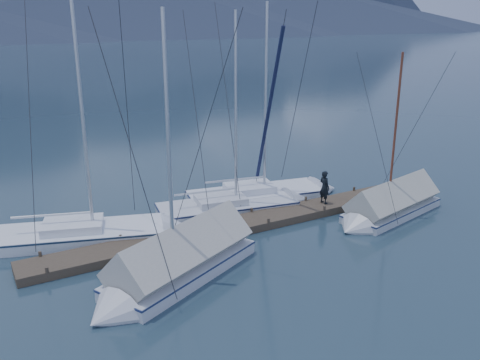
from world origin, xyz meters
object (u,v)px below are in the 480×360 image
object	(u,v)px
sailboat_open_mid	(246,206)
sailboat_covered_near	(386,208)
sailboat_open_right	(274,194)
sailboat_covered_far	(171,269)
person	(324,187)
sailboat_open_left	(108,234)

from	to	relation	value
sailboat_open_mid	sailboat_covered_near	size ratio (longest dim) A/B	1.22
sailboat_open_right	sailboat_covered_near	xyz separation A→B (m)	(3.01, -4.67, 0.22)
sailboat_covered_far	sailboat_open_mid	bearing A→B (deg)	39.38
person	sailboat_open_mid	bearing A→B (deg)	53.39
sailboat_covered_far	person	size ratio (longest dim) A/B	6.27
sailboat_open_mid	sailboat_covered_far	bearing A→B (deg)	-140.62
sailboat_open_left	sailboat_open_right	distance (m)	8.69
sailboat_covered_near	sailboat_covered_far	bearing A→B (deg)	-175.99
sailboat_open_left	sailboat_open_mid	bearing A→B (deg)	-0.06
sailboat_open_mid	sailboat_open_right	bearing A→B (deg)	20.07
sailboat_covered_far	person	distance (m)	9.30
sailboat_open_right	sailboat_covered_far	distance (m)	9.47
sailboat_open_left	sailboat_open_right	xyz separation A→B (m)	(8.66, 0.74, -0.00)
person	sailboat_covered_far	bearing A→B (deg)	101.53
sailboat_covered_near	person	xyz separation A→B (m)	(-1.93, 2.09, 0.72)
sailboat_open_left	sailboat_covered_near	bearing A→B (deg)	-18.62
sailboat_open_mid	person	xyz separation A→B (m)	(3.14, -1.83, 0.95)
sailboat_covered_near	sailboat_open_right	bearing A→B (deg)	122.78
sailboat_covered_far	person	bearing A→B (deg)	17.86
sailboat_open_left	sailboat_open_mid	size ratio (longest dim) A/B	1.05
sailboat_covered_near	sailboat_covered_far	world-z (taller)	sailboat_covered_far
sailboat_covered_far	person	xyz separation A→B (m)	(8.83, 2.85, 0.65)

